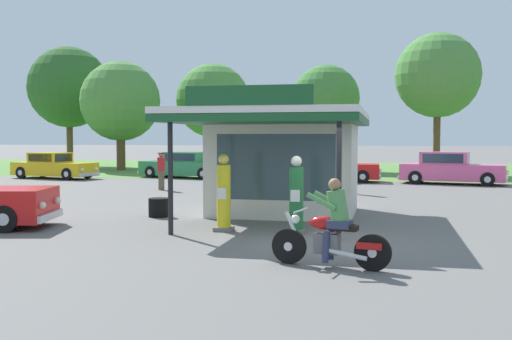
% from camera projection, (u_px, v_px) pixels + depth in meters
% --- Properties ---
extents(ground_plane, '(300.00, 300.00, 0.00)m').
position_uv_depth(ground_plane, '(317.00, 239.00, 13.61)').
color(ground_plane, slate).
extents(grass_verge_strip, '(120.00, 24.00, 0.01)m').
position_uv_depth(grass_verge_strip, '(366.00, 169.00, 42.88)').
color(grass_verge_strip, '#56843D').
rests_on(grass_verge_strip, ground).
extents(service_station_kiosk, '(4.83, 6.92, 3.44)m').
position_uv_depth(service_station_kiosk, '(283.00, 156.00, 17.81)').
color(service_station_kiosk, silver).
rests_on(service_station_kiosk, ground).
extents(gas_pump_nearside, '(0.44, 0.44, 1.89)m').
position_uv_depth(gas_pump_nearside, '(224.00, 196.00, 14.74)').
color(gas_pump_nearside, slate).
rests_on(gas_pump_nearside, ground).
extents(gas_pump_offside, '(0.44, 0.44, 1.85)m').
position_uv_depth(gas_pump_offside, '(296.00, 198.00, 14.36)').
color(gas_pump_offside, slate).
rests_on(gas_pump_offside, ground).
extents(motorcycle_with_rider, '(2.15, 0.77, 1.58)m').
position_uv_depth(motorcycle_with_rider, '(332.00, 231.00, 10.61)').
color(motorcycle_with_rider, black).
rests_on(motorcycle_with_rider, ground).
extents(parked_car_back_row_right, '(5.34, 2.11, 1.48)m').
position_uv_depth(parked_car_back_row_right, '(327.00, 169.00, 31.15)').
color(parked_car_back_row_right, red).
rests_on(parked_car_back_row_right, ground).
extents(parked_car_back_row_left, '(5.28, 2.80, 1.57)m').
position_uv_depth(parked_car_back_row_left, '(451.00, 169.00, 29.57)').
color(parked_car_back_row_left, '#E55993').
rests_on(parked_car_back_row_left, ground).
extents(parked_car_second_row_spare, '(5.17, 2.67, 1.44)m').
position_uv_depth(parked_car_second_row_spare, '(54.00, 167.00, 33.52)').
color(parked_car_second_row_spare, gold).
rests_on(parked_car_second_row_spare, ground).
extents(parked_car_back_row_far_right, '(5.53, 3.03, 1.45)m').
position_uv_depth(parked_car_back_row_far_right, '(186.00, 166.00, 34.08)').
color(parked_car_back_row_far_right, '#2D844C').
rests_on(parked_car_back_row_far_right, ground).
extents(bystander_strolling_foreground, '(0.37, 0.37, 1.69)m').
position_uv_depth(bystander_strolling_foreground, '(351.00, 171.00, 24.39)').
color(bystander_strolling_foreground, brown).
rests_on(bystander_strolling_foreground, ground).
extents(bystander_chatting_near_pumps, '(0.36, 0.36, 1.65)m').
position_uv_depth(bystander_chatting_near_pumps, '(161.00, 170.00, 26.18)').
color(bystander_chatting_near_pumps, brown).
rests_on(bystander_chatting_near_pumps, ground).
extents(tree_oak_far_right, '(6.33, 6.33, 9.37)m').
position_uv_depth(tree_oak_far_right, '(69.00, 89.00, 47.38)').
color(tree_oak_far_right, brown).
rests_on(tree_oak_far_right, ground).
extents(tree_oak_left, '(5.18, 5.18, 8.67)m').
position_uv_depth(tree_oak_left, '(439.00, 77.00, 36.98)').
color(tree_oak_left, brown).
rests_on(tree_oak_left, ground).
extents(tree_oak_centre, '(4.54, 4.54, 7.18)m').
position_uv_depth(tree_oak_centre, '(326.00, 100.00, 40.77)').
color(tree_oak_centre, brown).
rests_on(tree_oak_centre, ground).
extents(tree_oak_far_left, '(5.52, 5.52, 7.81)m').
position_uv_depth(tree_oak_far_left, '(212.00, 102.00, 45.27)').
color(tree_oak_far_left, brown).
rests_on(tree_oak_far_left, ground).
extents(tree_oak_right, '(5.49, 5.49, 7.52)m').
position_uv_depth(tree_oak_right, '(120.00, 103.00, 41.81)').
color(tree_oak_right, brown).
rests_on(tree_oak_right, ground).
extents(spare_tire_stack, '(0.60, 0.60, 0.54)m').
position_uv_depth(spare_tire_stack, '(159.00, 208.00, 17.38)').
color(spare_tire_stack, black).
rests_on(spare_tire_stack, ground).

